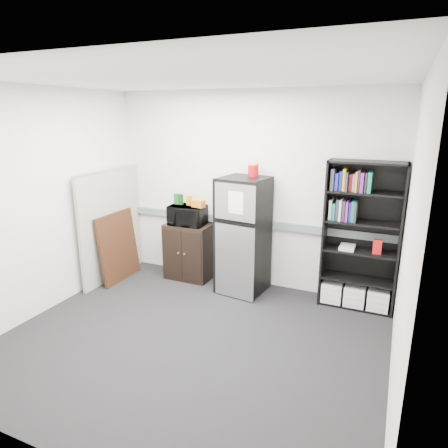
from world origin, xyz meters
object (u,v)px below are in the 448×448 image
at_px(cubicle_partition, 111,225).
at_px(refrigerator, 243,236).
at_px(microwave, 187,215).
at_px(bookshelf, 361,238).
at_px(cabinet, 189,251).

distance_m(cubicle_partition, refrigerator, 1.96).
height_order(cubicle_partition, refrigerator, cubicle_partition).
xyz_separation_m(cubicle_partition, microwave, (1.05, 0.40, 0.16)).
xyz_separation_m(bookshelf, refrigerator, (-1.49, -0.14, -0.12)).
relative_size(bookshelf, cabinet, 2.23).
bearing_deg(microwave, refrigerator, -8.74).
xyz_separation_m(cubicle_partition, refrigerator, (1.93, 0.34, -0.02)).
bearing_deg(cabinet, cubicle_partition, -158.18).
relative_size(bookshelf, refrigerator, 1.17).
bearing_deg(cubicle_partition, cabinet, 21.82).
height_order(cubicle_partition, cabinet, cubicle_partition).
distance_m(cabinet, refrigerator, 0.96).
height_order(cabinet, refrigerator, refrigerator).
distance_m(bookshelf, cabinet, 2.43).
distance_m(cubicle_partition, cabinet, 1.20).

